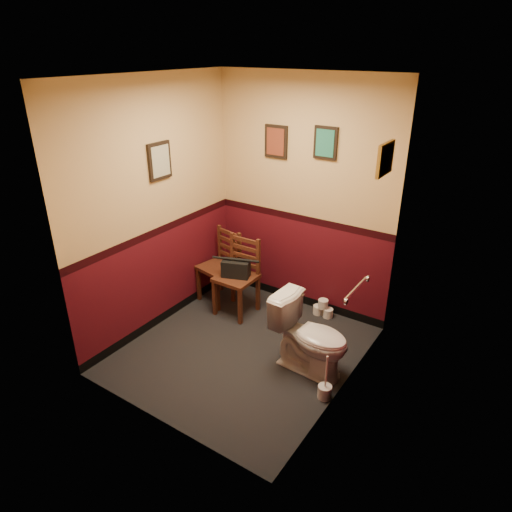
{
  "coord_description": "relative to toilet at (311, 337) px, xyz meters",
  "views": [
    {
      "loc": [
        2.29,
        -3.21,
        2.93
      ],
      "look_at": [
        0.0,
        0.25,
        1.0
      ],
      "focal_mm": 32.0,
      "sensor_mm": 36.0,
      "label": 1
    }
  ],
  "objects": [
    {
      "name": "framed_print_back_b",
      "position": [
        -0.47,
        1.06,
        1.62
      ],
      "size": [
        0.26,
        0.04,
        0.34
      ],
      "color": "black",
      "rests_on": "wall_back"
    },
    {
      "name": "framed_print_right",
      "position": [
        0.36,
        0.48,
        1.67
      ],
      "size": [
        0.04,
        0.34,
        0.28
      ],
      "color": "olive",
      "rests_on": "wall_right"
    },
    {
      "name": "wall_left",
      "position": [
        -1.82,
        -0.12,
        0.97
      ],
      "size": [
        0.0,
        2.4,
        2.7
      ],
      "primitive_type": "cube",
      "rotation": [
        1.57,
        0.0,
        1.57
      ],
      "color": "#490C15",
      "rests_on": "ground"
    },
    {
      "name": "grab_bar",
      "position": [
        0.35,
        0.13,
        0.57
      ],
      "size": [
        0.05,
        0.56,
        0.06
      ],
      "color": "silver",
      "rests_on": "wall_right"
    },
    {
      "name": "floor",
      "position": [
        -0.72,
        -0.12,
        -0.38
      ],
      "size": [
        2.2,
        2.4,
        0.0
      ],
      "primitive_type": "cube",
      "color": "black",
      "rests_on": "ground"
    },
    {
      "name": "wall_right",
      "position": [
        0.38,
        -0.12,
        0.97
      ],
      "size": [
        0.0,
        2.4,
        2.7
      ],
      "primitive_type": "cube",
      "rotation": [
        1.57,
        0.0,
        -1.57
      ],
      "color": "#490C15",
      "rests_on": "ground"
    },
    {
      "name": "wall_back",
      "position": [
        -0.72,
        1.08,
        0.97
      ],
      "size": [
        2.2,
        0.0,
        2.7
      ],
      "primitive_type": "cube",
      "rotation": [
        1.57,
        0.0,
        0.0
      ],
      "color": "#490C15",
      "rests_on": "ground"
    },
    {
      "name": "ceiling",
      "position": [
        -0.72,
        -0.12,
        2.32
      ],
      "size": [
        2.2,
        2.4,
        0.0
      ],
      "primitive_type": "cube",
      "rotation": [
        3.14,
        0.0,
        0.0
      ],
      "color": "silver",
      "rests_on": "ground"
    },
    {
      "name": "framed_print_back_a",
      "position": [
        -1.07,
        1.06,
        1.57
      ],
      "size": [
        0.28,
        0.04,
        0.36
      ],
      "color": "black",
      "rests_on": "wall_back"
    },
    {
      "name": "chair_right",
      "position": [
        -1.22,
        0.51,
        0.08
      ],
      "size": [
        0.43,
        0.43,
        0.92
      ],
      "rotation": [
        0.0,
        0.0,
        0.0
      ],
      "color": "#572A1A",
      "rests_on": "floor"
    },
    {
      "name": "wall_front",
      "position": [
        -0.72,
        -1.32,
        0.97
      ],
      "size": [
        2.2,
        0.0,
        2.7
      ],
      "primitive_type": "cube",
      "rotation": [
        -1.57,
        0.0,
        0.0
      ],
      "color": "#490C15",
      "rests_on": "ground"
    },
    {
      "name": "chair_left",
      "position": [
        -1.56,
        0.62,
        0.07
      ],
      "size": [
        0.5,
        0.5,
        0.9
      ],
      "rotation": [
        0.0,
        0.0,
        -0.2
      ],
      "color": "#572A1A",
      "rests_on": "floor"
    },
    {
      "name": "toilet_brush",
      "position": [
        0.31,
        -0.29,
        -0.3
      ],
      "size": [
        0.13,
        0.13,
        0.46
      ],
      "color": "silver",
      "rests_on": "floor"
    },
    {
      "name": "handbag",
      "position": [
        -1.22,
        0.47,
        0.2
      ],
      "size": [
        0.35,
        0.26,
        0.23
      ],
      "rotation": [
        0.0,
        0.0,
        0.35
      ],
      "color": "black",
      "rests_on": "chair_right"
    },
    {
      "name": "tp_stack",
      "position": [
        -0.32,
        0.96,
        -0.29
      ],
      "size": [
        0.25,
        0.13,
        0.21
      ],
      "color": "silver",
      "rests_on": "floor"
    },
    {
      "name": "toilet",
      "position": [
        0.0,
        0.0,
        0.0
      ],
      "size": [
        0.8,
        0.48,
        0.76
      ],
      "primitive_type": "imported",
      "rotation": [
        0.0,
        0.0,
        1.51
      ],
      "color": "white",
      "rests_on": "floor"
    },
    {
      "name": "framed_print_left",
      "position": [
        -1.8,
        -0.02,
        1.47
      ],
      "size": [
        0.04,
        0.3,
        0.38
      ],
      "color": "black",
      "rests_on": "wall_left"
    }
  ]
}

